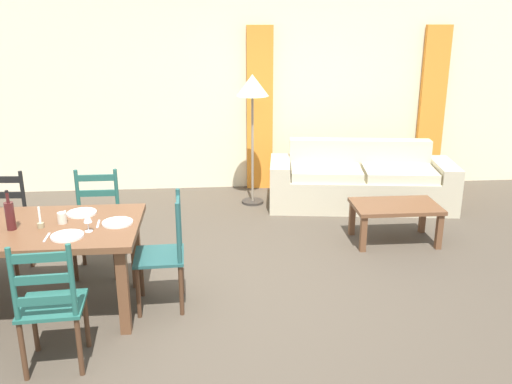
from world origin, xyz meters
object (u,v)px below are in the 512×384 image
(dining_chair_far_right, at_px, (97,223))
(wine_bottle, at_px, (10,215))
(coffee_table, at_px, (395,210))
(standing_lamp, at_px, (252,93))
(dining_chair_head_east, at_px, (166,252))
(couch, at_px, (360,183))
(coffee_cup_primary, at_px, (62,218))
(dining_chair_near_right, at_px, (50,305))
(dining_chair_far_left, at_px, (2,225))
(wine_glass_near_right, at_px, (87,218))
(dining_table, at_px, (18,237))

(dining_chair_far_right, bearing_deg, wine_bottle, -120.06)
(wine_bottle, bearing_deg, coffee_table, 19.76)
(dining_chair_far_right, distance_m, standing_lamp, 2.61)
(dining_chair_head_east, relative_size, couch, 0.41)
(coffee_table, bearing_deg, coffee_cup_primary, -159.83)
(dining_chair_far_right, bearing_deg, standing_lamp, 48.95)
(dining_chair_near_right, distance_m, couch, 4.37)
(dining_chair_head_east, xyz_separation_m, coffee_table, (2.32, 1.17, -0.12))
(coffee_cup_primary, relative_size, standing_lamp, 0.05)
(wine_bottle, height_order, coffee_table, wine_bottle)
(dining_chair_far_left, xyz_separation_m, coffee_table, (3.87, 0.42, -0.12))
(dining_chair_far_left, bearing_deg, couch, 23.17)
(couch, bearing_deg, dining_chair_far_left, -156.83)
(dining_chair_near_right, height_order, standing_lamp, standing_lamp)
(dining_chair_far_right, relative_size, wine_glass_near_right, 5.96)
(dining_chair_near_right, xyz_separation_m, coffee_table, (3.03, 1.98, -0.12))
(dining_chair_near_right, bearing_deg, wine_glass_near_right, 76.61)
(dining_chair_near_right, xyz_separation_m, wine_bottle, (-0.45, 0.73, 0.39))
(coffee_cup_primary, bearing_deg, wine_glass_near_right, -39.01)
(dining_chair_near_right, relative_size, coffee_cup_primary, 10.67)
(couch, bearing_deg, dining_chair_near_right, -133.03)
(dining_chair_far_left, distance_m, coffee_cup_primary, 1.09)
(wine_glass_near_right, height_order, couch, wine_glass_near_right)
(dining_table, height_order, wine_bottle, wine_bottle)
(dining_chair_far_left, height_order, wine_bottle, wine_bottle)
(couch, bearing_deg, coffee_cup_primary, -142.45)
(dining_chair_near_right, relative_size, standing_lamp, 0.59)
(dining_table, bearing_deg, couch, 35.17)
(dining_chair_far_right, xyz_separation_m, wine_glass_near_right, (0.13, -0.91, 0.38))
(dining_table, height_order, coffee_table, dining_table)
(coffee_cup_primary, distance_m, coffee_table, 3.35)
(dining_chair_head_east, bearing_deg, couch, 46.34)
(wine_glass_near_right, xyz_separation_m, coffee_table, (2.88, 1.34, -0.51))
(dining_table, xyz_separation_m, couch, (3.42, 2.41, -0.37))
(dining_table, distance_m, dining_chair_far_right, 0.90)
(dining_chair_near_right, relative_size, coffee_table, 1.07)
(standing_lamp, bearing_deg, wine_bottle, -128.00)
(dining_chair_far_left, bearing_deg, dining_chair_head_east, -25.77)
(dining_table, bearing_deg, coffee_cup_primary, 7.49)
(dining_chair_head_east, distance_m, coffee_table, 2.60)
(dining_chair_head_east, height_order, couch, dining_chair_head_east)
(dining_chair_far_left, bearing_deg, wine_glass_near_right, -42.89)
(dining_chair_far_left, bearing_deg, dining_chair_near_right, -61.58)
(wine_bottle, distance_m, standing_lamp, 3.41)
(dining_chair_head_east, relative_size, standing_lamp, 0.59)
(dining_chair_far_left, relative_size, coffee_table, 1.07)
(dining_table, relative_size, wine_glass_near_right, 11.80)
(coffee_cup_primary, bearing_deg, dining_chair_near_right, -83.68)
(dining_chair_near_right, distance_m, dining_chair_far_right, 1.54)
(dining_chair_head_east, height_order, standing_lamp, standing_lamp)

